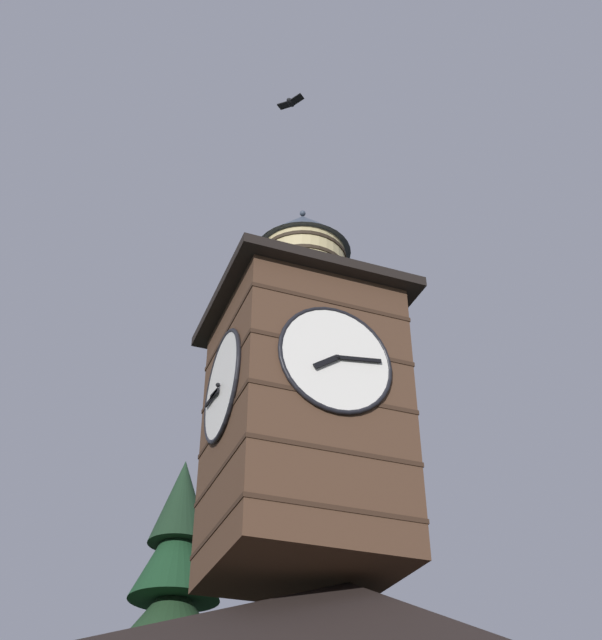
% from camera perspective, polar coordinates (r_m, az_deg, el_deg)
% --- Properties ---
extents(clock_tower, '(4.48, 4.48, 9.93)m').
position_cam_1_polar(clock_tower, '(18.87, 0.10, -5.51)').
color(clock_tower, '#4C3323').
rests_on(clock_tower, building_main).
extents(flying_bird_high, '(0.61, 0.70, 0.17)m').
position_cam_1_polar(flying_bird_high, '(22.06, -0.73, 14.92)').
color(flying_bird_high, black).
extents(flying_bird_low, '(0.42, 0.56, 0.17)m').
position_cam_1_polar(flying_bird_low, '(27.41, 6.05, 2.71)').
color(flying_bird_low, black).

